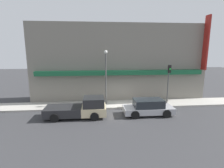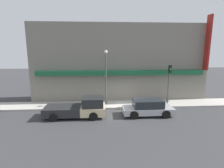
{
  "view_description": "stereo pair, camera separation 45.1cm",
  "coord_description": "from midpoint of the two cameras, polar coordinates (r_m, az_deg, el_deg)",
  "views": [
    {
      "loc": [
        -2.67,
        -16.49,
        5.8
      ],
      "look_at": [
        -1.08,
        1.02,
        2.36
      ],
      "focal_mm": 28.0,
      "sensor_mm": 36.0,
      "label": 1
    },
    {
      "loc": [
        -2.22,
        -16.53,
        5.8
      ],
      "look_at": [
        -1.08,
        1.02,
        2.36
      ],
      "focal_mm": 28.0,
      "sensor_mm": 36.0,
      "label": 2
    }
  ],
  "objects": [
    {
      "name": "fire_hydrant",
      "position": [
        18.63,
        9.81,
        -5.64
      ],
      "size": [
        0.18,
        0.18,
        0.68
      ],
      "color": "red",
      "rests_on": "sidewalk"
    },
    {
      "name": "pickup_truck",
      "position": [
        15.67,
        -11.16,
        -7.85
      ],
      "size": [
        5.24,
        2.19,
        1.75
      ],
      "rotation": [
        0.0,
        0.0,
        0.03
      ],
      "color": "beige",
      "rests_on": "ground"
    },
    {
      "name": "street_lamp",
      "position": [
        18.05,
        -2.73,
        4.26
      ],
      "size": [
        0.36,
        0.36,
        5.62
      ],
      "color": "#4C4C4C",
      "rests_on": "sidewalk"
    },
    {
      "name": "parked_car",
      "position": [
        16.21,
        10.96,
        -7.43
      ],
      "size": [
        4.48,
        2.01,
        1.44
      ],
      "rotation": [
        0.0,
        0.0,
        -0.01
      ],
      "color": "#ADADB2",
      "rests_on": "ground"
    },
    {
      "name": "traffic_light",
      "position": [
        18.57,
        17.35,
        1.89
      ],
      "size": [
        0.28,
        0.42,
        4.17
      ],
      "color": "#4C4C4C",
      "rests_on": "sidewalk"
    },
    {
      "name": "building",
      "position": [
        20.74,
        1.66,
        7.01
      ],
      "size": [
        19.8,
        3.8,
        9.47
      ],
      "color": "gray",
      "rests_on": "ground"
    },
    {
      "name": "ground_plane",
      "position": [
        17.67,
        3.1,
        -8.1
      ],
      "size": [
        80.0,
        80.0,
        0.0
      ],
      "primitive_type": "plane",
      "color": "#38383A"
    },
    {
      "name": "sidewalk",
      "position": [
        18.84,
        2.54,
        -6.61
      ],
      "size": [
        36.0,
        2.56,
        0.16
      ],
      "color": "#B7B2A8",
      "rests_on": "ground"
    }
  ]
}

